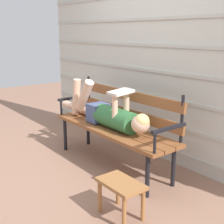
# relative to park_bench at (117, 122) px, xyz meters

# --- Properties ---
(ground_plane) EXTENTS (12.00, 12.00, 0.00)m
(ground_plane) POSITION_rel_park_bench_xyz_m (-0.00, -0.16, -0.52)
(ground_plane) COLOR #936B56
(house_siding) EXTENTS (4.63, 0.08, 2.43)m
(house_siding) POSITION_rel_park_bench_xyz_m (-0.00, 0.58, 0.70)
(house_siding) COLOR beige
(house_siding) RESTS_ON ground
(park_bench) EXTENTS (1.75, 0.48, 0.94)m
(park_bench) POSITION_rel_park_bench_xyz_m (0.00, 0.00, 0.00)
(park_bench) COLOR brown
(park_bench) RESTS_ON ground
(reclining_person) EXTENTS (1.75, 0.26, 0.51)m
(reclining_person) POSITION_rel_park_bench_xyz_m (-0.08, -0.07, 0.10)
(reclining_person) COLOR #33703D
(footstool) EXTENTS (0.41, 0.25, 0.31)m
(footstool) POSITION_rel_park_bench_xyz_m (0.86, -0.64, -0.27)
(footstool) COLOR #9E6638
(footstool) RESTS_ON ground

